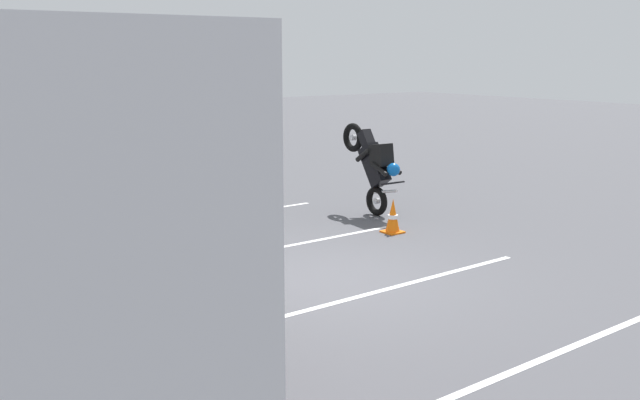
% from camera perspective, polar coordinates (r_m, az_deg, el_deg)
% --- Properties ---
extents(ground_plane, '(80.00, 80.00, 0.00)m').
position_cam_1_polar(ground_plane, '(10.08, 0.39, -6.51)').
color(ground_plane, '#4C4C51').
extents(spectator_far_left, '(0.57, 0.38, 1.72)m').
position_cam_1_polar(spectator_far_left, '(6.85, -7.75, -6.49)').
color(spectator_far_left, '#473823').
rests_on(spectator_far_left, ground_plane).
extents(spectator_left, '(0.58, 0.37, 1.69)m').
position_cam_1_polar(spectator_left, '(7.90, -8.62, -4.22)').
color(spectator_left, '#473823').
rests_on(spectator_left, ground_plane).
extents(spectator_centre, '(0.58, 0.34, 1.72)m').
position_cam_1_polar(spectator_centre, '(8.78, -12.59, -2.61)').
color(spectator_centre, black).
rests_on(spectator_centre, ground_plane).
extents(parked_motorcycle_silver, '(2.05, 0.60, 0.99)m').
position_cam_1_polar(parked_motorcycle_silver, '(8.09, -16.03, -8.00)').
color(parked_motorcycle_silver, black).
rests_on(parked_motorcycle_silver, ground_plane).
extents(stunt_motorcycle, '(1.84, 0.58, 1.93)m').
position_cam_1_polar(stunt_motorcycle, '(13.99, 4.40, 3.06)').
color(stunt_motorcycle, black).
rests_on(stunt_motorcycle, ground_plane).
extents(traffic_cone, '(0.34, 0.34, 0.63)m').
position_cam_1_polar(traffic_cone, '(12.68, 6.01, -1.35)').
color(traffic_cone, orange).
rests_on(traffic_cone, ground_plane).
extents(bay_line_b, '(0.19, 3.87, 0.01)m').
position_cam_1_polar(bay_line_b, '(8.14, 19.17, -11.70)').
color(bay_line_b, white).
rests_on(bay_line_b, ground_plane).
extents(bay_line_c, '(0.21, 4.90, 0.01)m').
position_cam_1_polar(bay_line_c, '(9.80, 6.28, -7.10)').
color(bay_line_c, white).
rests_on(bay_line_c, ground_plane).
extents(bay_line_d, '(0.20, 4.44, 0.01)m').
position_cam_1_polar(bay_line_d, '(11.84, -2.39, -3.74)').
color(bay_line_d, white).
rests_on(bay_line_d, ground_plane).
extents(bay_line_e, '(0.20, 4.45, 0.01)m').
position_cam_1_polar(bay_line_e, '(14.09, -8.36, -1.35)').
color(bay_line_e, white).
rests_on(bay_line_e, ground_plane).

